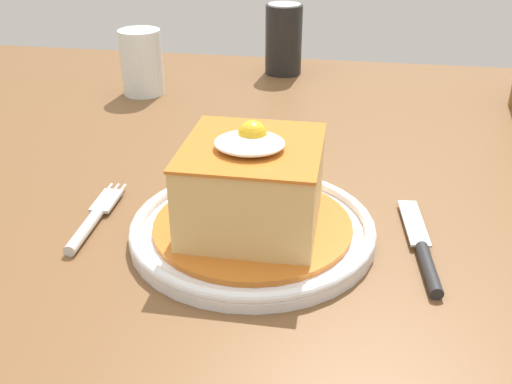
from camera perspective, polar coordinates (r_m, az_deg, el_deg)
dining_table at (r=0.76m, az=-2.15°, el=-4.74°), size 1.24×1.09×0.72m
main_plate at (r=0.60m, az=-0.32°, el=-3.51°), size 0.24×0.24×0.02m
sandwich_meal at (r=0.58m, az=-0.34°, el=0.28°), size 0.20×0.20×0.11m
fork at (r=0.64m, az=-15.42°, el=-2.66°), size 0.02×0.14×0.01m
knife at (r=0.59m, az=15.77°, el=-5.77°), size 0.03×0.17×0.01m
soda_can at (r=1.11m, az=2.66°, el=14.37°), size 0.07×0.07×0.12m
drinking_glass at (r=1.02m, az=-10.85°, el=11.68°), size 0.07×0.07×0.10m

